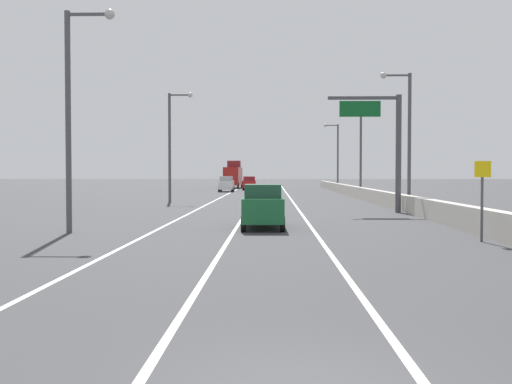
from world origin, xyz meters
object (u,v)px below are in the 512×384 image
object	(u,v)px
lamp_post_left_near	(74,104)
car_red_1	(249,183)
overhead_sign_gantry	(387,138)
lamp_post_left_mid	(173,139)
car_green_0	(263,206)
car_white_2	(226,184)
lamp_post_right_second	(405,130)
lamp_post_right_third	(358,145)
lamp_post_right_fourth	(336,152)
box_truck	(233,175)
speed_advisory_sign	(482,194)

from	to	relation	value
lamp_post_left_near	car_red_1	xyz separation A→B (m)	(5.16, 63.50, -4.48)
overhead_sign_gantry	lamp_post_left_mid	world-z (taller)	lamp_post_left_mid
car_green_0	car_white_2	size ratio (longest dim) A/B	1.05
lamp_post_right_second	car_green_0	world-z (taller)	lamp_post_right_second
lamp_post_right_third	lamp_post_right_fourth	world-z (taller)	same
overhead_sign_gantry	car_white_2	world-z (taller)	overhead_sign_gantry
lamp_post_right_third	car_white_2	bearing A→B (deg)	133.61
lamp_post_right_fourth	lamp_post_left_mid	size ratio (longest dim) A/B	1.00
lamp_post_right_second	lamp_post_left_near	distance (m)	24.43
lamp_post_right_second	box_truck	distance (m)	60.11
speed_advisory_sign	box_truck	bearing A→B (deg)	100.16
lamp_post_left_mid	car_red_1	size ratio (longest dim) A/B	2.19
speed_advisory_sign	car_red_1	bearing A→B (deg)	99.35
lamp_post_right_second	lamp_post_right_fourth	distance (m)	46.02
lamp_post_left_mid	lamp_post_right_third	bearing A→B (deg)	35.06
lamp_post_right_second	car_green_0	xyz separation A→B (m)	(-9.62, -14.51, -4.44)
lamp_post_right_second	box_truck	size ratio (longest dim) A/B	1.04
speed_advisory_sign	car_red_1	size ratio (longest dim) A/B	0.70
lamp_post_left_near	lamp_post_left_mid	size ratio (longest dim) A/B	1.00
lamp_post_left_mid	car_red_1	bearing A→B (deg)	81.51
lamp_post_left_near	car_green_0	xyz separation A→B (m)	(7.92, 2.50, -4.44)
speed_advisory_sign	lamp_post_left_mid	world-z (taller)	lamp_post_left_mid
lamp_post_left_near	car_red_1	world-z (taller)	lamp_post_left_near
lamp_post_right_third	box_truck	xyz separation A→B (m)	(-15.35, 34.99, -3.42)
overhead_sign_gantry	speed_advisory_sign	xyz separation A→B (m)	(0.44, -16.78, -2.96)
overhead_sign_gantry	car_green_0	distance (m)	14.16
lamp_post_right_third	lamp_post_left_mid	size ratio (longest dim) A/B	1.00
overhead_sign_gantry	lamp_post_left_near	xyz separation A→B (m)	(-15.68, -13.75, 0.73)
car_green_0	speed_advisory_sign	bearing A→B (deg)	-34.03
overhead_sign_gantry	lamp_post_right_fourth	xyz separation A→B (m)	(1.83, 49.27, 0.73)
speed_advisory_sign	car_white_2	world-z (taller)	speed_advisory_sign
lamp_post_right_second	car_green_0	distance (m)	17.96
car_green_0	car_red_1	size ratio (longest dim) A/B	1.12
speed_advisory_sign	car_green_0	size ratio (longest dim) A/B	0.62
box_truck	lamp_post_left_mid	bearing A→B (deg)	-92.81
car_white_2	lamp_post_right_second	bearing A→B (deg)	-68.72
lamp_post_right_fourth	speed_advisory_sign	bearing A→B (deg)	-91.20
box_truck	lamp_post_right_fourth	bearing A→B (deg)	-37.92
overhead_sign_gantry	lamp_post_right_second	distance (m)	3.82
box_truck	speed_advisory_sign	bearing A→B (deg)	-79.84
lamp_post_right_third	lamp_post_right_fourth	bearing A→B (deg)	89.94
lamp_post_right_third	car_red_1	world-z (taller)	lamp_post_right_third
lamp_post_right_second	box_truck	world-z (taller)	lamp_post_right_second
overhead_sign_gantry	lamp_post_right_third	world-z (taller)	lamp_post_right_third
lamp_post_right_fourth	lamp_post_left_near	xyz separation A→B (m)	(-17.51, -63.03, 0.00)
lamp_post_right_second	lamp_post_left_near	size ratio (longest dim) A/B	1.00
lamp_post_right_third	lamp_post_left_mid	xyz separation A→B (m)	(-17.68, -12.41, 0.00)
car_white_2	box_truck	distance (m)	19.20
lamp_post_right_third	car_red_1	size ratio (longest dim) A/B	2.19
car_green_0	box_truck	distance (m)	72.74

